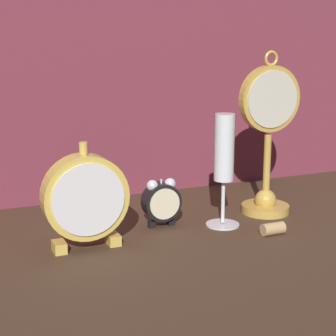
% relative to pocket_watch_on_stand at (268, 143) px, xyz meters
% --- Properties ---
extents(ground_plane, '(4.00, 4.00, 0.00)m').
position_rel_pocket_watch_on_stand_xyz_m(ground_plane, '(-0.22, -0.09, -0.14)').
color(ground_plane, '#422D1E').
extents(fabric_backdrop_drape, '(1.67, 0.01, 0.60)m').
position_rel_pocket_watch_on_stand_xyz_m(fabric_backdrop_drape, '(-0.22, 0.24, 0.16)').
color(fabric_backdrop_drape, brown).
rests_on(fabric_backdrop_drape, ground_plane).
extents(pocket_watch_on_stand, '(0.13, 0.09, 0.32)m').
position_rel_pocket_watch_on_stand_xyz_m(pocket_watch_on_stand, '(0.00, 0.00, 0.00)').
color(pocket_watch_on_stand, gold).
rests_on(pocket_watch_on_stand, ground_plane).
extents(alarm_clock_twin_bell, '(0.07, 0.03, 0.09)m').
position_rel_pocket_watch_on_stand_xyz_m(alarm_clock_twin_bell, '(-0.22, 0.01, -0.09)').
color(alarm_clock_twin_bell, black).
rests_on(alarm_clock_twin_bell, ground_plane).
extents(mantel_clock_silver, '(0.14, 0.04, 0.18)m').
position_rel_pocket_watch_on_stand_xyz_m(mantel_clock_silver, '(-0.38, -0.05, -0.06)').
color(mantel_clock_silver, gold).
rests_on(mantel_clock_silver, ground_plane).
extents(champagne_flute, '(0.06, 0.06, 0.21)m').
position_rel_pocket_watch_on_stand_xyz_m(champagne_flute, '(-0.12, -0.04, -0.01)').
color(champagne_flute, silver).
rests_on(champagne_flute, ground_plane).
extents(wine_cork, '(0.04, 0.02, 0.02)m').
position_rel_pocket_watch_on_stand_xyz_m(wine_cork, '(-0.06, -0.12, -0.13)').
color(wine_cork, tan).
rests_on(wine_cork, ground_plane).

